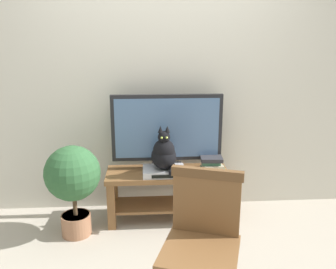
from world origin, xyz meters
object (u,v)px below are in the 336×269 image
at_px(media_box, 164,171).
at_px(potted_plant, 73,179).
at_px(tv, 167,130).
at_px(tv_stand, 168,186).
at_px(wooden_chair, 203,234).
at_px(book_stack, 212,164).
at_px(cat, 164,153).

relative_size(media_box, potted_plant, 0.47).
height_order(tv, potted_plant, tv).
distance_m(tv, media_box, 0.38).
height_order(tv_stand, potted_plant, potted_plant).
height_order(wooden_chair, potted_plant, wooden_chair).
relative_size(tv, book_stack, 4.23).
relative_size(cat, wooden_chair, 0.45).
relative_size(cat, potted_plant, 0.50).
bearing_deg(potted_plant, tv, 21.20).
distance_m(tv, wooden_chair, 1.31).
bearing_deg(media_box, wooden_chair, -81.14).
bearing_deg(tv, potted_plant, -158.80).
bearing_deg(tv_stand, book_stack, -0.14).
height_order(tv_stand, cat, cat).
bearing_deg(cat, media_box, 94.93).
bearing_deg(book_stack, wooden_chair, -103.32).
bearing_deg(tv, media_box, -104.34).
relative_size(media_box, book_stack, 1.56).
relative_size(tv, cat, 2.53).
xyz_separation_m(cat, book_stack, (0.45, 0.08, -0.14)).
bearing_deg(wooden_chair, book_stack, 76.68).
xyz_separation_m(tv, potted_plant, (-0.82, -0.32, -0.34)).
distance_m(tv, cat, 0.24).
xyz_separation_m(book_stack, potted_plant, (-1.23, -0.23, -0.02)).
distance_m(tv_stand, media_box, 0.19).
bearing_deg(cat, wooden_chair, -81.09).
bearing_deg(tv, book_stack, -12.25).
relative_size(media_box, cat, 0.93).
xyz_separation_m(tv_stand, potted_plant, (-0.82, -0.23, 0.19)).
distance_m(media_box, potted_plant, 0.79).
height_order(media_box, cat, cat).
distance_m(media_box, cat, 0.18).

